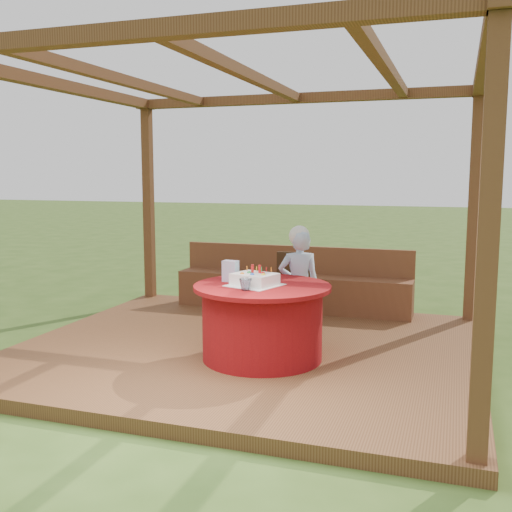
{
  "coord_description": "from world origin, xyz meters",
  "views": [
    {
      "loc": [
        1.96,
        -5.56,
        1.84
      ],
      "look_at": [
        0.0,
        0.25,
        1.0
      ],
      "focal_mm": 42.0,
      "sensor_mm": 36.0,
      "label": 1
    }
  ],
  "objects_px": {
    "gift_bag": "(231,271)",
    "birthday_cake": "(255,279)",
    "table": "(262,321)",
    "chair": "(293,287)",
    "elderly_woman": "(299,283)",
    "bench": "(293,289)",
    "drinking_glass": "(246,284)"
  },
  "relations": [
    {
      "from": "drinking_glass",
      "to": "table",
      "type": "bearing_deg",
      "value": 78.73
    },
    {
      "from": "chair",
      "to": "birthday_cake",
      "type": "relative_size",
      "value": 1.59
    },
    {
      "from": "birthday_cake",
      "to": "table",
      "type": "bearing_deg",
      "value": 42.53
    },
    {
      "from": "birthday_cake",
      "to": "bench",
      "type": "bearing_deg",
      "value": 95.73
    },
    {
      "from": "chair",
      "to": "bench",
      "type": "bearing_deg",
      "value": 105.43
    },
    {
      "from": "table",
      "to": "birthday_cake",
      "type": "xyz_separation_m",
      "value": [
        -0.06,
        -0.05,
        0.4
      ]
    },
    {
      "from": "table",
      "to": "chair",
      "type": "xyz_separation_m",
      "value": [
        -0.03,
        1.2,
        0.1
      ]
    },
    {
      "from": "birthday_cake",
      "to": "drinking_glass",
      "type": "xyz_separation_m",
      "value": [
        -0.0,
        -0.24,
        -0.0
      ]
    },
    {
      "from": "table",
      "to": "bench",
      "type": "bearing_deg",
      "value": 97.42
    },
    {
      "from": "table",
      "to": "birthday_cake",
      "type": "height_order",
      "value": "birthday_cake"
    },
    {
      "from": "table",
      "to": "chair",
      "type": "relative_size",
      "value": 1.51
    },
    {
      "from": "gift_bag",
      "to": "birthday_cake",
      "type": "bearing_deg",
      "value": -15.78
    },
    {
      "from": "chair",
      "to": "table",
      "type": "bearing_deg",
      "value": -88.73
    },
    {
      "from": "bench",
      "to": "gift_bag",
      "type": "bearing_deg",
      "value": -91.9
    },
    {
      "from": "birthday_cake",
      "to": "gift_bag",
      "type": "distance_m",
      "value": 0.31
    },
    {
      "from": "chair",
      "to": "elderly_woman",
      "type": "xyz_separation_m",
      "value": [
        0.2,
        -0.53,
        0.15
      ]
    },
    {
      "from": "elderly_woman",
      "to": "drinking_glass",
      "type": "relative_size",
      "value": 10.6
    },
    {
      "from": "bench",
      "to": "table",
      "type": "xyz_separation_m",
      "value": [
        0.27,
        -2.09,
        0.09
      ]
    },
    {
      "from": "chair",
      "to": "birthday_cake",
      "type": "bearing_deg",
      "value": -91.41
    },
    {
      "from": "table",
      "to": "elderly_woman",
      "type": "bearing_deg",
      "value": 75.65
    },
    {
      "from": "table",
      "to": "elderly_woman",
      "type": "height_order",
      "value": "elderly_woman"
    },
    {
      "from": "bench",
      "to": "gift_bag",
      "type": "distance_m",
      "value": 2.1
    },
    {
      "from": "chair",
      "to": "drinking_glass",
      "type": "xyz_separation_m",
      "value": [
        -0.03,
        -1.5,
        0.3
      ]
    },
    {
      "from": "bench",
      "to": "drinking_glass",
      "type": "bearing_deg",
      "value": -84.89
    },
    {
      "from": "chair",
      "to": "birthday_cake",
      "type": "distance_m",
      "value": 1.29
    },
    {
      "from": "bench",
      "to": "table",
      "type": "height_order",
      "value": "bench"
    },
    {
      "from": "gift_bag",
      "to": "elderly_woman",
      "type": "bearing_deg",
      "value": 56.97
    },
    {
      "from": "bench",
      "to": "drinking_glass",
      "type": "relative_size",
      "value": 26.41
    },
    {
      "from": "bench",
      "to": "elderly_woman",
      "type": "bearing_deg",
      "value": -72.52
    },
    {
      "from": "birthday_cake",
      "to": "drinking_glass",
      "type": "height_order",
      "value": "birthday_cake"
    },
    {
      "from": "chair",
      "to": "drinking_glass",
      "type": "distance_m",
      "value": 1.53
    },
    {
      "from": "elderly_woman",
      "to": "birthday_cake",
      "type": "distance_m",
      "value": 0.78
    }
  ]
}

